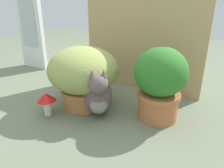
# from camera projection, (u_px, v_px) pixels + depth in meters

# --- Properties ---
(ground_plane) EXTENTS (6.00, 6.00, 0.00)m
(ground_plane) POSITION_uv_depth(u_px,v_px,m) (95.00, 109.00, 1.33)
(ground_plane) COLOR slate
(cardboard_backdrop) EXTENTS (0.90, 0.03, 0.79)m
(cardboard_backdrop) POSITION_uv_depth(u_px,v_px,m) (141.00, 37.00, 1.51)
(cardboard_backdrop) COLOR tan
(cardboard_backdrop) RESTS_ON ground
(window_panel_white) EXTENTS (0.30, 0.05, 0.96)m
(window_panel_white) POSITION_uv_depth(u_px,v_px,m) (29.00, 18.00, 1.96)
(window_panel_white) COLOR white
(window_panel_white) RESTS_ON ground
(grass_planter) EXTENTS (0.44, 0.44, 0.38)m
(grass_planter) POSITION_uv_depth(u_px,v_px,m) (84.00, 74.00, 1.31)
(grass_planter) COLOR #B96E3E
(grass_planter) RESTS_ON ground
(leafy_planter) EXTENTS (0.29, 0.29, 0.42)m
(leafy_planter) POSITION_uv_depth(u_px,v_px,m) (160.00, 82.00, 1.15)
(leafy_planter) COLOR #B5683D
(leafy_planter) RESTS_ON ground
(cat) EXTENTS (0.29, 0.37, 0.32)m
(cat) POSITION_uv_depth(u_px,v_px,m) (98.00, 95.00, 1.24)
(cat) COLOR #635251
(cat) RESTS_ON ground
(mushroom_ornament_red) EXTENTS (0.11, 0.11, 0.14)m
(mushroom_ornament_red) POSITION_uv_depth(u_px,v_px,m) (47.00, 99.00, 1.23)
(mushroom_ornament_red) COLOR silver
(mushroom_ornament_red) RESTS_ON ground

